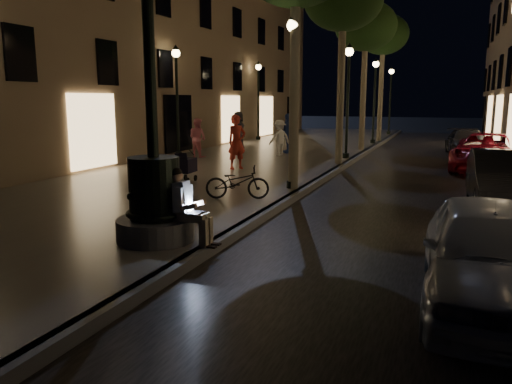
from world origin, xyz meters
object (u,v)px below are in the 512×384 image
at_px(tree_far, 383,35).
at_px(pedestrian_red, 237,142).
at_px(seated_man_laptop, 185,204).
at_px(tree_third, 366,27).
at_px(lamp_curb_a, 293,79).
at_px(pedestrian_blue, 288,133).
at_px(car_front, 490,253).
at_px(car_third, 487,152).
at_px(lamp_curb_d, 391,92).
at_px(bicycle, 237,182).
at_px(lamp_curb_b, 348,86).
at_px(pedestrian_pink, 198,138).
at_px(fountain_lamppost, 154,184).
at_px(lamp_left_c, 258,90).
at_px(lamp_left_b, 177,87).
at_px(car_second, 505,181).
at_px(pedestrian_white, 280,138).
at_px(tree_second, 343,0).
at_px(lamp_curb_c, 375,90).
at_px(stroller, 186,166).
at_px(car_rear, 467,143).

bearing_deg(tree_far, pedestrian_red, -101.77).
bearing_deg(seated_man_laptop, tree_third, 89.72).
height_order(lamp_curb_a, pedestrian_blue, lamp_curb_a).
distance_m(tree_far, car_front, 25.58).
bearing_deg(car_third, tree_far, 123.16).
bearing_deg(lamp_curb_d, seated_man_laptop, -90.17).
relative_size(tree_third, pedestrian_red, 3.67).
distance_m(tree_far, bicycle, 20.85).
bearing_deg(lamp_curb_b, pedestrian_pink, -160.60).
distance_m(lamp_curb_a, pedestrian_pink, 8.72).
relative_size(fountain_lamppost, car_front, 1.26).
xyz_separation_m(lamp_curb_b, lamp_left_c, (-7.10, 8.00, 0.00)).
height_order(seated_man_laptop, lamp_left_b, lamp_left_b).
xyz_separation_m(lamp_curb_a, lamp_left_c, (-7.10, 16.00, 0.00)).
height_order(pedestrian_red, pedestrian_pink, pedestrian_red).
bearing_deg(car_third, car_second, -84.26).
distance_m(fountain_lamppost, pedestrian_white, 13.96).
height_order(lamp_left_b, lamp_left_c, same).
relative_size(tree_third, tree_far, 0.96).
height_order(tree_third, lamp_curb_d, tree_third).
height_order(tree_third, bicycle, tree_third).
xyz_separation_m(lamp_curb_b, car_second, (5.47, -7.96, -2.51)).
height_order(tree_second, bicycle, tree_second).
xyz_separation_m(seated_man_laptop, lamp_curb_a, (0.09, 6.00, 2.33)).
bearing_deg(car_third, lamp_left_b, -167.47).
xyz_separation_m(pedestrian_white, pedestrian_blue, (-0.01, 1.24, 0.13)).
xyz_separation_m(lamp_curb_a, pedestrian_pink, (-6.07, 5.86, -2.19)).
distance_m(fountain_lamppost, tree_far, 24.57).
bearing_deg(lamp_left_b, pedestrian_red, -35.42).
distance_m(pedestrian_red, pedestrian_white, 4.67).
distance_m(tree_second, lamp_curb_d, 18.26).
height_order(lamp_curb_a, lamp_curb_b, same).
relative_size(lamp_curb_a, lamp_curb_c, 1.00).
height_order(lamp_curb_b, car_second, lamp_curb_b).
distance_m(car_front, car_third, 13.97).
height_order(seated_man_laptop, lamp_curb_c, lamp_curb_c).
height_order(lamp_curb_d, pedestrian_blue, lamp_curb_d).
height_order(stroller, car_second, car_second).
bearing_deg(car_front, lamp_curb_a, 124.63).
bearing_deg(car_rear, pedestrian_red, -134.87).
height_order(fountain_lamppost, seated_man_laptop, fountain_lamppost).
height_order(lamp_curb_b, lamp_curb_c, same).
bearing_deg(seated_man_laptop, pedestrian_blue, 100.82).
distance_m(car_front, pedestrian_pink, 16.41).
xyz_separation_m(lamp_curb_d, car_rear, (4.96, -11.17, -2.61)).
distance_m(fountain_lamppost, pedestrian_red, 9.39).
relative_size(lamp_left_c, bicycle, 2.98).
xyz_separation_m(tree_third, pedestrian_red, (-3.02, -8.90, -4.96)).
bearing_deg(seated_man_laptop, stroller, 118.85).
height_order(lamp_left_c, car_front, lamp_left_c).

